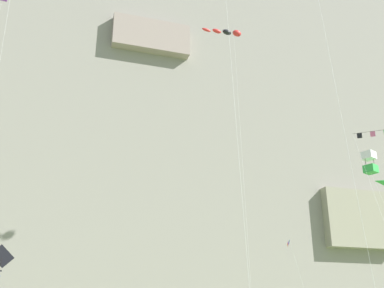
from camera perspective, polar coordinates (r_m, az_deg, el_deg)
name	(u,v)px	position (r m, az deg, el deg)	size (l,w,h in m)	color
cliff_face	(132,134)	(75.53, -7.52, 1.23)	(180.00, 27.43, 62.02)	gray
kite_diamond_mid_center	(1,258)	(41.50, -22.62, -12.94)	(3.18, 3.71, 8.46)	black
kite_banner_upper_right	(292,255)	(50.78, 12.35, -13.34)	(2.49, 2.81, 10.43)	black
kite_windsock_high_left	(228,33)	(52.28, 4.47, 13.60)	(4.80, 6.38, 32.90)	red
kite_box_high_right	(370,163)	(47.27, 21.22, -2.17)	(3.32, 3.17, 17.80)	white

